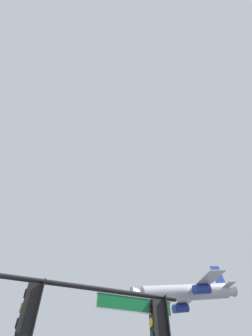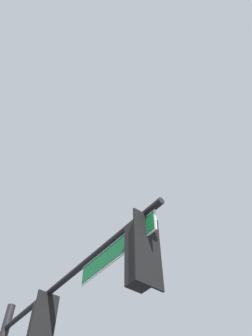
% 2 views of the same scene
% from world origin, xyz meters
% --- Properties ---
extents(signal_pole_near, '(5.94, 1.46, 5.54)m').
position_xyz_m(signal_pole_near, '(-5.50, -5.19, 3.86)').
color(signal_pole_near, black).
rests_on(signal_pole_near, ground_plane).
extents(airplane, '(33.30, 30.24, 14.67)m').
position_xyz_m(airplane, '(20.62, 62.04, 33.95)').
color(airplane, '#B2B7C1').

